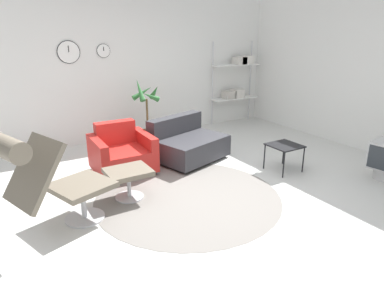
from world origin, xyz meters
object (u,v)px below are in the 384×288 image
(ottoman, at_px, (128,176))
(shelf_unit, at_px, (237,78))
(couch_low, at_px, (187,144))
(potted_plant, at_px, (148,125))
(armchair_red, at_px, (122,155))
(side_table, at_px, (285,147))
(lounge_chair, at_px, (46,173))

(ottoman, height_order, shelf_unit, shelf_unit)
(ottoman, relative_size, couch_low, 0.41)
(couch_low, xyz_separation_m, shelf_unit, (2.17, 1.50, 0.77))
(potted_plant, bearing_deg, armchair_red, -131.56)
(potted_plant, distance_m, shelf_unit, 2.55)
(shelf_unit, bearing_deg, armchair_red, -156.06)
(ottoman, height_order, armchair_red, armchair_red)
(armchair_red, distance_m, side_table, 2.44)
(shelf_unit, bearing_deg, potted_plant, -168.45)
(ottoman, xyz_separation_m, side_table, (2.33, -0.35, 0.07))
(lounge_chair, xyz_separation_m, armchair_red, (1.20, 1.22, -0.41))
(shelf_unit, bearing_deg, side_table, -113.62)
(couch_low, relative_size, shelf_unit, 0.72)
(lounge_chair, height_order, couch_low, lounge_chair)
(ottoman, xyz_separation_m, potted_plant, (1.08, 1.83, 0.09))
(side_table, xyz_separation_m, potted_plant, (-1.26, 2.18, 0.02))
(couch_low, height_order, potted_plant, potted_plant)
(armchair_red, xyz_separation_m, couch_low, (1.11, -0.04, -0.02))
(potted_plant, bearing_deg, shelf_unit, 11.55)
(lounge_chair, bearing_deg, armchair_red, 115.84)
(armchair_red, bearing_deg, ottoman, 76.39)
(lounge_chair, relative_size, ottoman, 2.24)
(lounge_chair, bearing_deg, couch_low, 97.40)
(potted_plant, bearing_deg, lounge_chair, -133.29)
(potted_plant, relative_size, shelf_unit, 0.68)
(couch_low, bearing_deg, potted_plant, -92.04)
(armchair_red, relative_size, potted_plant, 0.69)
(couch_low, relative_size, side_table, 2.94)
(couch_low, height_order, shelf_unit, shelf_unit)
(armchair_red, relative_size, couch_low, 0.66)
(couch_low, bearing_deg, armchair_red, -18.71)
(ottoman, bearing_deg, shelf_unit, 33.58)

